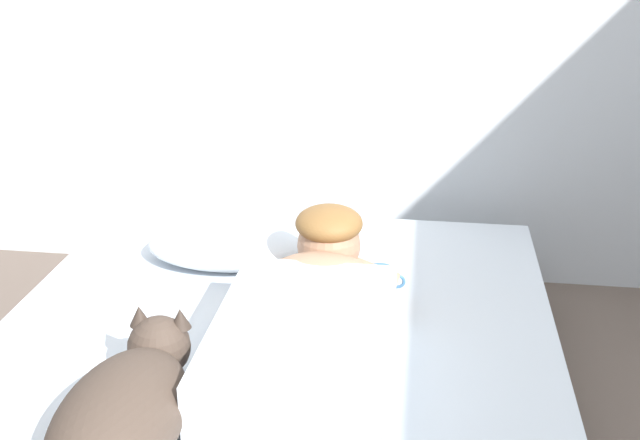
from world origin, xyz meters
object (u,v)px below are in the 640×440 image
at_px(coffee_cup, 380,280).
at_px(dog, 125,410).
at_px(pillow, 226,246).
at_px(cell_phone, 222,383).
at_px(bed, 270,396).
at_px(person_lying, 311,317).

bearing_deg(coffee_cup, dog, -120.86).
xyz_separation_m(pillow, coffee_cup, (0.51, -0.15, -0.02)).
distance_m(coffee_cup, cell_phone, 0.65).
xyz_separation_m(bed, coffee_cup, (0.27, 0.35, 0.20)).
bearing_deg(dog, coffee_cup, 59.14).
relative_size(person_lying, cell_phone, 6.57).
distance_m(person_lying, cell_phone, 0.28).
bearing_deg(bed, pillow, 115.36).
bearing_deg(pillow, dog, -88.60).
bearing_deg(dog, person_lying, 52.97).
distance_m(bed, coffee_cup, 0.49).
xyz_separation_m(coffee_cup, cell_phone, (-0.35, -0.55, -0.03)).
bearing_deg(dog, pillow, 91.40).
bearing_deg(dog, bed, 65.13).
bearing_deg(pillow, person_lying, -55.46).
height_order(person_lying, dog, person_lying).
xyz_separation_m(dog, cell_phone, (0.14, 0.27, -0.10)).
height_order(dog, coffee_cup, dog).
distance_m(bed, person_lying, 0.29).
relative_size(bed, cell_phone, 13.89).
relative_size(dog, coffee_cup, 4.60).
relative_size(pillow, cell_phone, 3.71).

